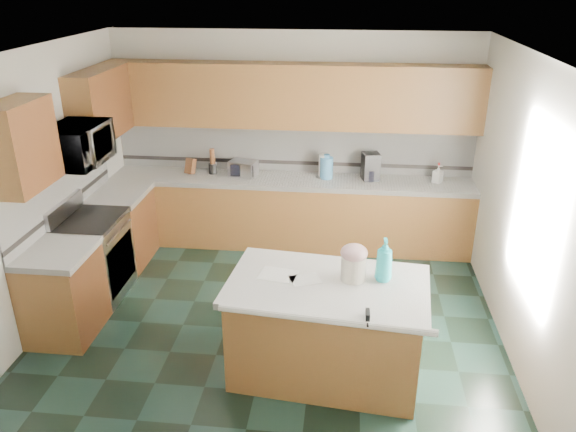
# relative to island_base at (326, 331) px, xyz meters

# --- Properties ---
(floor) EXTENTS (4.60, 4.60, 0.00)m
(floor) POSITION_rel_island_base_xyz_m (-0.59, 0.57, -0.43)
(floor) COLOR black
(floor) RESTS_ON ground
(ceiling) EXTENTS (4.60, 4.60, 0.00)m
(ceiling) POSITION_rel_island_base_xyz_m (-0.59, 0.57, 2.27)
(ceiling) COLOR white
(ceiling) RESTS_ON ground
(wall_back) EXTENTS (4.60, 0.04, 2.70)m
(wall_back) POSITION_rel_island_base_xyz_m (-0.59, 2.89, 0.92)
(wall_back) COLOR silver
(wall_back) RESTS_ON ground
(wall_front) EXTENTS (4.60, 0.04, 2.70)m
(wall_front) POSITION_rel_island_base_xyz_m (-0.59, -1.75, 0.92)
(wall_front) COLOR silver
(wall_front) RESTS_ON ground
(wall_left) EXTENTS (0.04, 4.60, 2.70)m
(wall_left) POSITION_rel_island_base_xyz_m (-2.91, 0.57, 0.92)
(wall_left) COLOR silver
(wall_left) RESTS_ON ground
(wall_right) EXTENTS (0.04, 4.60, 2.70)m
(wall_right) POSITION_rel_island_base_xyz_m (1.73, 0.57, 0.92)
(wall_right) COLOR silver
(wall_right) RESTS_ON ground
(back_base_cab) EXTENTS (4.60, 0.60, 0.86)m
(back_base_cab) POSITION_rel_island_base_xyz_m (-0.59, 2.57, 0.00)
(back_base_cab) COLOR black
(back_base_cab) RESTS_ON ground
(back_countertop) EXTENTS (4.60, 0.64, 0.06)m
(back_countertop) POSITION_rel_island_base_xyz_m (-0.59, 2.57, 0.46)
(back_countertop) COLOR white
(back_countertop) RESTS_ON back_base_cab
(back_upper_cab) EXTENTS (4.60, 0.33, 0.78)m
(back_upper_cab) POSITION_rel_island_base_xyz_m (-0.59, 2.70, 1.51)
(back_upper_cab) COLOR black
(back_upper_cab) RESTS_ON wall_back
(back_backsplash) EXTENTS (4.60, 0.02, 0.63)m
(back_backsplash) POSITION_rel_island_base_xyz_m (-0.59, 2.86, 0.81)
(back_backsplash) COLOR silver
(back_backsplash) RESTS_ON back_countertop
(back_accent_band) EXTENTS (4.60, 0.01, 0.05)m
(back_accent_band) POSITION_rel_island_base_xyz_m (-0.59, 2.85, 0.61)
(back_accent_band) COLOR black
(back_accent_band) RESTS_ON back_countertop
(left_base_cab_rear) EXTENTS (0.60, 0.82, 0.86)m
(left_base_cab_rear) POSITION_rel_island_base_xyz_m (-2.59, 1.86, 0.00)
(left_base_cab_rear) COLOR black
(left_base_cab_rear) RESTS_ON ground
(left_counter_rear) EXTENTS (0.64, 0.82, 0.06)m
(left_counter_rear) POSITION_rel_island_base_xyz_m (-2.59, 1.86, 0.46)
(left_counter_rear) COLOR white
(left_counter_rear) RESTS_ON left_base_cab_rear
(left_base_cab_front) EXTENTS (0.60, 0.72, 0.86)m
(left_base_cab_front) POSITION_rel_island_base_xyz_m (-2.59, 0.33, 0.00)
(left_base_cab_front) COLOR black
(left_base_cab_front) RESTS_ON ground
(left_counter_front) EXTENTS (0.64, 0.72, 0.06)m
(left_counter_front) POSITION_rel_island_base_xyz_m (-2.59, 0.33, 0.46)
(left_counter_front) COLOR white
(left_counter_front) RESTS_ON left_base_cab_front
(left_backsplash) EXTENTS (0.02, 2.30, 0.63)m
(left_backsplash) POSITION_rel_island_base_xyz_m (-2.87, 1.12, 0.81)
(left_backsplash) COLOR silver
(left_backsplash) RESTS_ON wall_left
(left_accent_band) EXTENTS (0.01, 2.30, 0.05)m
(left_accent_band) POSITION_rel_island_base_xyz_m (-2.87, 1.12, 0.61)
(left_accent_band) COLOR black
(left_accent_band) RESTS_ON wall_left
(left_upper_cab_rear) EXTENTS (0.33, 1.09, 0.78)m
(left_upper_cab_rear) POSITION_rel_island_base_xyz_m (-2.72, 1.99, 1.51)
(left_upper_cab_rear) COLOR black
(left_upper_cab_rear) RESTS_ON wall_left
(left_upper_cab_front) EXTENTS (0.33, 0.72, 0.78)m
(left_upper_cab_front) POSITION_rel_island_base_xyz_m (-2.72, 0.33, 1.51)
(left_upper_cab_front) COLOR black
(left_upper_cab_front) RESTS_ON wall_left
(range_body) EXTENTS (0.60, 0.76, 0.88)m
(range_body) POSITION_rel_island_base_xyz_m (-2.59, 1.07, 0.01)
(range_body) COLOR #B7B7BC
(range_body) RESTS_ON ground
(range_oven_door) EXTENTS (0.02, 0.68, 0.55)m
(range_oven_door) POSITION_rel_island_base_xyz_m (-2.30, 1.07, -0.03)
(range_oven_door) COLOR black
(range_oven_door) RESTS_ON range_body
(range_cooktop) EXTENTS (0.62, 0.78, 0.04)m
(range_cooktop) POSITION_rel_island_base_xyz_m (-2.59, 1.07, 0.47)
(range_cooktop) COLOR black
(range_cooktop) RESTS_ON range_body
(range_handle) EXTENTS (0.02, 0.66, 0.02)m
(range_handle) POSITION_rel_island_base_xyz_m (-2.27, 1.07, 0.35)
(range_handle) COLOR #B7B7BC
(range_handle) RESTS_ON range_body
(range_backguard) EXTENTS (0.06, 0.76, 0.18)m
(range_backguard) POSITION_rel_island_base_xyz_m (-2.85, 1.07, 0.59)
(range_backguard) COLOR #B7B7BC
(range_backguard) RESTS_ON range_body
(microwave) EXTENTS (0.50, 0.73, 0.41)m
(microwave) POSITION_rel_island_base_xyz_m (-2.59, 1.07, 1.30)
(microwave) COLOR #B7B7BC
(microwave) RESTS_ON wall_left
(island_base) EXTENTS (1.67, 1.07, 0.86)m
(island_base) POSITION_rel_island_base_xyz_m (0.00, 0.00, 0.00)
(island_base) COLOR black
(island_base) RESTS_ON ground
(island_top) EXTENTS (1.78, 1.18, 0.06)m
(island_top) POSITION_rel_island_base_xyz_m (-0.00, 0.00, 0.46)
(island_top) COLOR white
(island_top) RESTS_ON island_base
(island_bullnose) EXTENTS (1.69, 0.23, 0.06)m
(island_bullnose) POSITION_rel_island_base_xyz_m (0.00, -0.50, 0.46)
(island_bullnose) COLOR white
(island_bullnose) RESTS_ON island_base
(treat_jar) EXTENTS (0.28, 0.28, 0.22)m
(treat_jar) POSITION_rel_island_base_xyz_m (0.21, 0.09, 0.60)
(treat_jar) COLOR beige
(treat_jar) RESTS_ON island_top
(treat_jar_lid) EXTENTS (0.23, 0.23, 0.14)m
(treat_jar_lid) POSITION_rel_island_base_xyz_m (0.21, 0.09, 0.74)
(treat_jar_lid) COLOR #C8979D
(treat_jar_lid) RESTS_ON treat_jar
(treat_jar_knob) EXTENTS (0.07, 0.03, 0.03)m
(treat_jar_knob) POSITION_rel_island_base_xyz_m (0.21, 0.09, 0.79)
(treat_jar_knob) COLOR tan
(treat_jar_knob) RESTS_ON treat_jar_lid
(treat_jar_knob_end_l) EXTENTS (0.04, 0.04, 0.04)m
(treat_jar_knob_end_l) POSITION_rel_island_base_xyz_m (0.17, 0.09, 0.79)
(treat_jar_knob_end_l) COLOR tan
(treat_jar_knob_end_l) RESTS_ON treat_jar_lid
(treat_jar_knob_end_r) EXTENTS (0.04, 0.04, 0.04)m
(treat_jar_knob_end_r) POSITION_rel_island_base_xyz_m (0.25, 0.09, 0.79)
(treat_jar_knob_end_r) COLOR tan
(treat_jar_knob_end_r) RESTS_ON treat_jar_lid
(soap_bottle_island) EXTENTS (0.16, 0.16, 0.39)m
(soap_bottle_island) POSITION_rel_island_base_xyz_m (0.47, 0.11, 0.68)
(soap_bottle_island) COLOR #1FA5B2
(soap_bottle_island) RESTS_ON island_top
(paper_sheet_a) EXTENTS (0.31, 0.27, 0.00)m
(paper_sheet_a) POSITION_rel_island_base_xyz_m (-0.19, 0.04, 0.49)
(paper_sheet_a) COLOR white
(paper_sheet_a) RESTS_ON island_top
(paper_sheet_b) EXTENTS (0.36, 0.29, 0.00)m
(paper_sheet_b) POSITION_rel_island_base_xyz_m (-0.43, 0.10, 0.49)
(paper_sheet_b) COLOR white
(paper_sheet_b) RESTS_ON island_top
(clamp_body) EXTENTS (0.03, 0.10, 0.09)m
(clamp_body) POSITION_rel_island_base_xyz_m (0.32, -0.48, 0.50)
(clamp_body) COLOR black
(clamp_body) RESTS_ON island_top
(clamp_handle) EXTENTS (0.02, 0.07, 0.02)m
(clamp_handle) POSITION_rel_island_base_xyz_m (0.32, -0.55, 0.48)
(clamp_handle) COLOR black
(clamp_handle) RESTS_ON island_top
(knife_block) EXTENTS (0.16, 0.18, 0.22)m
(knife_block) POSITION_rel_island_base_xyz_m (-1.90, 2.62, 0.59)
(knife_block) COLOR #472814
(knife_block) RESTS_ON back_countertop
(utensil_crock) EXTENTS (0.11, 0.11, 0.13)m
(utensil_crock) POSITION_rel_island_base_xyz_m (-1.61, 2.65, 0.56)
(utensil_crock) COLOR black
(utensil_crock) RESTS_ON back_countertop
(utensil_bundle) EXTENTS (0.06, 0.06, 0.20)m
(utensil_bundle) POSITION_rel_island_base_xyz_m (-1.61, 2.65, 0.72)
(utensil_bundle) COLOR #472814
(utensil_bundle) RESTS_ON utensil_crock
(toaster_oven) EXTENTS (0.38, 0.31, 0.19)m
(toaster_oven) POSITION_rel_island_base_xyz_m (-1.20, 2.62, 0.59)
(toaster_oven) COLOR #B7B7BC
(toaster_oven) RESTS_ON back_countertop
(toaster_oven_door) EXTENTS (0.29, 0.01, 0.15)m
(toaster_oven_door) POSITION_rel_island_base_xyz_m (-1.20, 2.51, 0.59)
(toaster_oven_door) COLOR black
(toaster_oven_door) RESTS_ON toaster_oven
(paper_towel) EXTENTS (0.13, 0.13, 0.30)m
(paper_towel) POSITION_rel_island_base_xyz_m (-0.17, 2.67, 0.64)
(paper_towel) COLOR white
(paper_towel) RESTS_ON back_countertop
(paper_towel_base) EXTENTS (0.20, 0.20, 0.01)m
(paper_towel_base) POSITION_rel_island_base_xyz_m (-0.17, 2.67, 0.50)
(paper_towel_base) COLOR #B7B7BC
(paper_towel_base) RESTS_ON back_countertop
(water_jug) EXTENTS (0.17, 0.17, 0.27)m
(water_jug) POSITION_rel_island_base_xyz_m (-0.13, 2.63, 0.63)
(water_jug) COLOR #5098CF
(water_jug) RESTS_ON back_countertop
(water_jug_neck) EXTENTS (0.08, 0.08, 0.04)m
(water_jug_neck) POSITION_rel_island_base_xyz_m (-0.13, 2.63, 0.78)
(water_jug_neck) COLOR #5098CF
(water_jug_neck) RESTS_ON water_jug
(coffee_maker) EXTENTS (0.24, 0.26, 0.34)m
(coffee_maker) POSITION_rel_island_base_xyz_m (0.42, 2.65, 0.66)
(coffee_maker) COLOR black
(coffee_maker) RESTS_ON back_countertop
(coffee_carafe) EXTENTS (0.14, 0.14, 0.14)m
(coffee_carafe) POSITION_rel_island_base_xyz_m (0.42, 2.60, 0.56)
(coffee_carafe) COLOR black
(coffee_carafe) RESTS_ON back_countertop
(soap_bottle_back) EXTENTS (0.14, 0.14, 0.23)m
(soap_bottle_back) POSITION_rel_island_base_xyz_m (1.25, 2.62, 0.60)
(soap_bottle_back) COLOR white
(soap_bottle_back) RESTS_ON back_countertop
(soap_back_cap) EXTENTS (0.02, 0.02, 0.03)m
(soap_back_cap) POSITION_rel_island_base_xyz_m (1.25, 2.62, 0.73)
(soap_back_cap) COLOR red
(soap_back_cap) RESTS_ON soap_bottle_back
(window_light_proxy) EXTENTS (0.02, 1.40, 1.10)m
(window_light_proxy) POSITION_rel_island_base_xyz_m (1.70, 0.37, 1.07)
(window_light_proxy) COLOR white
(window_light_proxy) RESTS_ON wall_right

